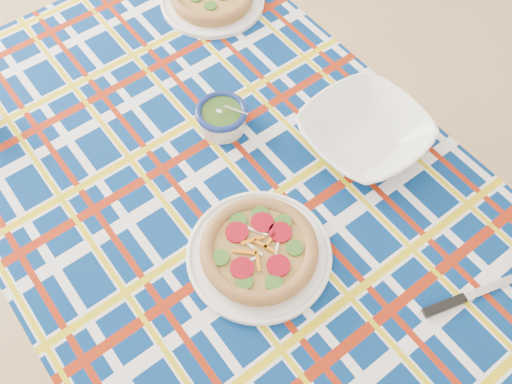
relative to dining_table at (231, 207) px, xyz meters
The scene contains 7 objects.
floor 0.82m from the dining_table, 164.35° to the left, with size 4.00×4.00×0.00m, color #9E7D52.
dining_table is the anchor object (origin of this frame).
tablecloth 0.02m from the dining_table, behind, with size 1.63×1.03×0.11m, color navy, non-canonical shape.
main_focaccia_plate 0.21m from the dining_table, 35.35° to the right, with size 0.31×0.31×0.06m, color olive, non-canonical shape.
pesto_bowl 0.22m from the dining_table, 128.90° to the left, with size 0.12×0.12×0.07m, color #1D390F, non-canonical shape.
serving_bowl 0.36m from the dining_table, 55.77° to the left, with size 0.28×0.28×0.07m, color white.
table_knife 0.59m from the dining_table, ahead, with size 0.24×0.02×0.01m, color silver, non-canonical shape.
Camera 1 is at (0.85, -0.66, 1.84)m, focal length 40.00 mm.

